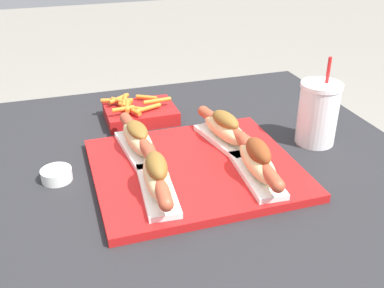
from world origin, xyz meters
name	(u,v)px	position (x,y,z in m)	size (l,w,h in m)	color
serving_tray	(195,168)	(0.01, 0.02, 0.77)	(0.42, 0.37, 0.02)	red
hot_dog_0	(157,176)	(-0.09, -0.05, 0.81)	(0.07, 0.22, 0.08)	white
hot_dog_1	(257,161)	(0.11, -0.06, 0.81)	(0.07, 0.22, 0.08)	white
hot_dog_2	(138,139)	(-0.10, 0.11, 0.81)	(0.08, 0.22, 0.07)	white
hot_dog_3	(225,129)	(0.10, 0.10, 0.81)	(0.10, 0.22, 0.07)	white
sauce_bowl	(56,174)	(-0.28, 0.08, 0.77)	(0.06, 0.06, 0.03)	white
drink_cup	(318,113)	(0.32, 0.07, 0.83)	(0.10, 0.10, 0.21)	white
fries_basket	(140,113)	(-0.05, 0.32, 0.78)	(0.19, 0.14, 0.06)	#B21919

